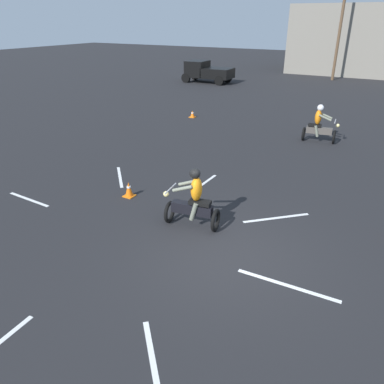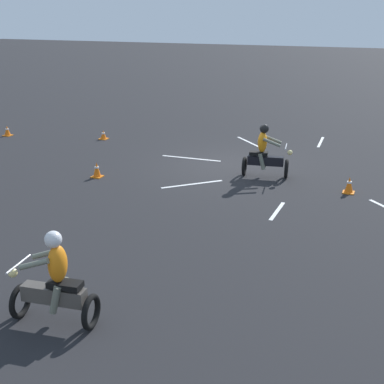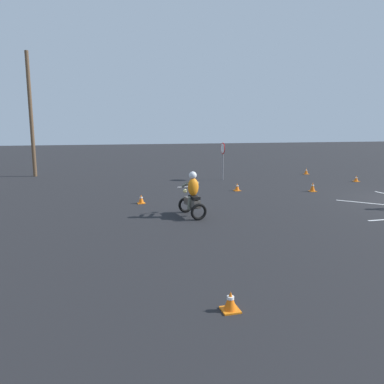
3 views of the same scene
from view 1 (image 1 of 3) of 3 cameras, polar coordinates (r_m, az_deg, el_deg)
ground_plane at (r=8.88m, az=5.41°, el=-9.71°), size 120.00×120.00×0.00m
motorcycle_rider_foreground at (r=9.67m, az=0.19°, el=-1.50°), size 1.55×0.84×1.66m
motorcycle_rider_background at (r=17.59m, az=18.79°, el=9.52°), size 1.54×0.79×1.66m
pickup_truck at (r=33.22m, az=2.25°, el=17.92°), size 4.19×2.07×1.73m
traffic_cone_mid_center at (r=21.20m, az=0.07°, el=11.77°), size 0.32×0.32×0.36m
traffic_cone_far_left at (r=11.70m, az=-9.59°, el=0.37°), size 0.32×0.32×0.47m
lane_stripe_e at (r=8.24m, az=14.29°, el=-13.61°), size 2.16×0.15×0.01m
lane_stripe_ne at (r=10.66m, az=12.73°, el=-3.87°), size 1.49×1.41×0.01m
lane_stripe_n at (r=12.66m, az=2.14°, el=1.56°), size 0.12×1.39×0.01m
lane_stripe_nw at (r=13.30m, az=-10.92°, el=2.29°), size 1.37×1.45×0.01m
lane_stripe_w at (r=12.47m, az=-23.60°, el=-1.03°), size 1.77×0.17×0.01m
lane_stripe_se at (r=6.60m, az=-5.85°, el=-24.99°), size 1.45×1.52×0.01m
utility_pole_far at (r=36.49m, az=21.76°, el=22.92°), size 0.24×0.24×9.40m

